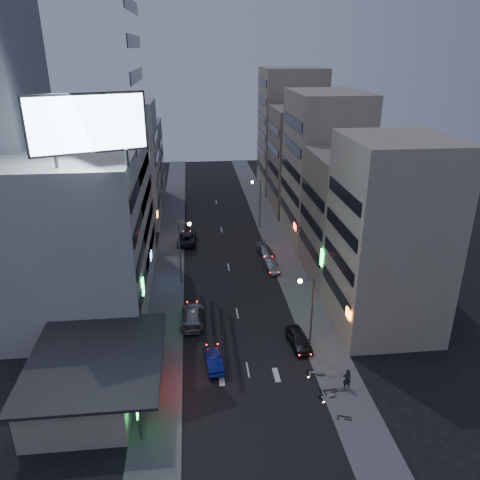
{
  "coord_description": "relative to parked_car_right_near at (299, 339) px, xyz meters",
  "views": [
    {
      "loc": [
        -4.41,
        -31.12,
        27.64
      ],
      "look_at": [
        0.88,
        19.36,
        6.67
      ],
      "focal_mm": 35.0,
      "sensor_mm": 36.0,
      "label": 1
    }
  ],
  "objects": [
    {
      "name": "ground",
      "position": [
        -5.5,
        -7.23,
        -0.76
      ],
      "size": [
        180.0,
        180.0,
        0.0
      ],
      "primitive_type": "plane",
      "color": "black",
      "rests_on": "ground"
    },
    {
      "name": "far_right_b",
      "position": [
        10.5,
        56.77,
        11.24
      ],
      "size": [
        12.0,
        12.0,
        24.0
      ],
      "primitive_type": "cube",
      "color": "tan",
      "rests_on": "ground"
    },
    {
      "name": "street_lamp_right_near",
      "position": [
        0.41,
        -1.23,
        4.6
      ],
      "size": [
        1.6,
        0.44,
        8.02
      ],
      "color": "#595B60",
      "rests_on": "sidewalk_right"
    },
    {
      "name": "street_lamp_right_far",
      "position": [
        0.41,
        32.77,
        4.6
      ],
      "size": [
        1.6,
        0.44,
        8.02
      ],
      "color": "#595B60",
      "rests_on": "sidewalk_right"
    },
    {
      "name": "sidewalk_left",
      "position": [
        -13.5,
        22.77,
        -0.7
      ],
      "size": [
        4.0,
        120.0,
        0.12
      ],
      "primitive_type": "cube",
      "color": "#4C4C4F",
      "rests_on": "ground"
    },
    {
      "name": "person",
      "position": [
        2.72,
        -6.75,
        0.34
      ],
      "size": [
        0.72,
        0.47,
        1.96
      ],
      "primitive_type": "imported",
      "rotation": [
        0.0,
        0.0,
        3.14
      ],
      "color": "black",
      "rests_on": "sidewalk_right"
    },
    {
      "name": "far_right_a",
      "position": [
        10.0,
        42.77,
        8.24
      ],
      "size": [
        11.0,
        12.0,
        18.0
      ],
      "primitive_type": "cube",
      "color": "gray",
      "rests_on": "ground"
    },
    {
      "name": "billboard",
      "position": [
        -18.49,
        2.75,
        20.9
      ],
      "size": [
        9.52,
        3.75,
        6.2
      ],
      "rotation": [
        0.0,
        0.0,
        0.35
      ],
      "color": "#595B60",
      "rests_on": "white_building"
    },
    {
      "name": "parked_car_right_near",
      "position": [
        0.0,
        0.0,
        0.0
      ],
      "size": [
        2.23,
        4.64,
        1.53
      ],
      "primitive_type": "imported",
      "rotation": [
        0.0,
        0.0,
        0.1
      ],
      "color": "#232428",
      "rests_on": "ground"
    },
    {
      "name": "scooter_silver_a",
      "position": [
        1.44,
        -7.33,
        -0.1
      ],
      "size": [
        0.94,
        1.87,
        1.09
      ],
      "primitive_type": null,
      "rotation": [
        0.0,
        0.0,
        1.77
      ],
      "color": "#B2B3BB",
      "rests_on": "sidewalk_right"
    },
    {
      "name": "sidewalk_right",
      "position": [
        2.5,
        22.77,
        -0.7
      ],
      "size": [
        4.0,
        120.0,
        0.12
      ],
      "primitive_type": "cube",
      "color": "#4C4C4F",
      "rests_on": "ground"
    },
    {
      "name": "street_lamp_left",
      "position": [
        -11.4,
        14.77,
        4.6
      ],
      "size": [
        1.6,
        0.44,
        8.02
      ],
      "color": "#595B60",
      "rests_on": "sidewalk_left"
    },
    {
      "name": "road_car_silver",
      "position": [
        -10.5,
        5.46,
        0.08
      ],
      "size": [
        2.68,
        5.95,
        1.69
      ],
      "primitive_type": "imported",
      "rotation": [
        0.0,
        0.0,
        3.09
      ],
      "color": "gray",
      "rests_on": "ground"
    },
    {
      "name": "road_car_blue",
      "position": [
        -8.64,
        -2.45,
        -0.09
      ],
      "size": [
        1.89,
        4.24,
        1.35
      ],
      "primitive_type": "imported",
      "rotation": [
        0.0,
        0.0,
        3.26
      ],
      "color": "navy",
      "rests_on": "ground"
    },
    {
      "name": "white_building",
      "position": [
        -22.5,
        12.77,
        8.24
      ],
      "size": [
        14.0,
        24.0,
        18.0
      ],
      "primitive_type": "cube",
      "color": "#AEAEA9",
      "rests_on": "ground"
    },
    {
      "name": "parked_car_right_mid",
      "position": [
        0.1,
        17.15,
        -0.1
      ],
      "size": [
        1.95,
        4.2,
        1.33
      ],
      "primitive_type": "imported",
      "rotation": [
        0.0,
        0.0,
        0.14
      ],
      "color": "#9C9EA4",
      "rests_on": "ground"
    },
    {
      "name": "shophouse_mid",
      "position": [
        10.0,
        14.77,
        7.24
      ],
      "size": [
        11.0,
        12.0,
        16.0
      ],
      "primitive_type": "cube",
      "color": "gray",
      "rests_on": "ground"
    },
    {
      "name": "scooter_silver_b",
      "position": [
        1.4,
        -4.51,
        -0.01
      ],
      "size": [
        1.12,
        2.17,
        1.26
      ],
      "primitive_type": null,
      "rotation": [
        0.0,
        0.0,
        1.35
      ],
      "color": "#999DA0",
      "rests_on": "sidewalk_right"
    },
    {
      "name": "far_left_a",
      "position": [
        -21.0,
        37.77,
        9.24
      ],
      "size": [
        11.0,
        10.0,
        20.0
      ],
      "primitive_type": "cube",
      "color": "#AEAEA9",
      "rests_on": "ground"
    },
    {
      "name": "parked_car_left",
      "position": [
        -11.1,
        27.85,
        0.04
      ],
      "size": [
        2.92,
        5.88,
        1.6
      ],
      "primitive_type": "imported",
      "rotation": [
        0.0,
        0.0,
        3.1
      ],
      "color": "#27272C",
      "rests_on": "ground"
    },
    {
      "name": "far_left_b",
      "position": [
        -21.5,
        50.77,
        6.74
      ],
      "size": [
        12.0,
        10.0,
        15.0
      ],
      "primitive_type": "cube",
      "color": "gray",
      "rests_on": "ground"
    },
    {
      "name": "food_court",
      "position": [
        -19.4,
        -5.23,
        1.22
      ],
      "size": [
        11.0,
        13.0,
        3.88
      ],
      "color": "tan",
      "rests_on": "ground"
    },
    {
      "name": "shophouse_far",
      "position": [
        9.5,
        27.77,
        10.24
      ],
      "size": [
        10.0,
        14.0,
        22.0
      ],
      "primitive_type": "cube",
      "color": "tan",
      "rests_on": "ground"
    },
    {
      "name": "scooter_blue",
      "position": [
        2.67,
        -6.67,
        -0.09
      ],
      "size": [
        0.69,
        1.83,
        1.1
      ],
      "primitive_type": null,
      "rotation": [
        0.0,
        0.0,
        1.62
      ],
      "color": "navy",
      "rests_on": "sidewalk_right"
    },
    {
      "name": "scooter_black_a",
      "position": [
        2.1,
        -10.16,
        -0.13
      ],
      "size": [
        1.1,
        1.78,
        1.03
      ],
      "primitive_type": null,
      "rotation": [
        0.0,
        0.0,
        1.23
      ],
      "color": "black",
      "rests_on": "sidewalk_right"
    },
    {
      "name": "parked_car_right_far",
      "position": [
        0.1,
        22.06,
        -0.1
      ],
      "size": [
        2.45,
        4.78,
        1.33
      ],
      "primitive_type": "imported",
      "rotation": [
        0.0,
        0.0,
        0.13
      ],
      "color": "gray",
      "rests_on": "ground"
    },
    {
      "name": "shophouse_near",
      "position": [
        9.5,
        3.27,
        9.24
      ],
      "size": [
        10.0,
        11.0,
        20.0
      ],
      "primitive_type": "cube",
      "color": "tan",
      "rests_on": "ground"
    },
    {
      "name": "scooter_black_b",
      "position": [
        1.89,
        -6.65,
        -0.06
      ],
      "size": [
        0.86,
        1.98,
        1.17
      ],
      "primitive_type": null,
      "rotation": [
        0.0,
        0.0,
        1.69
      ],
      "color": "black",
      "rests_on": "sidewalk_right"
    }
  ]
}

